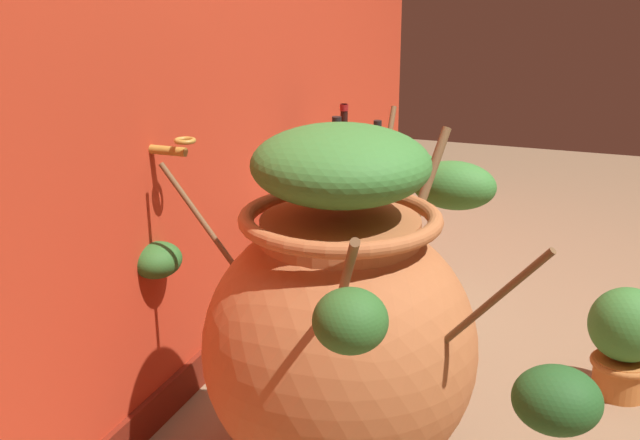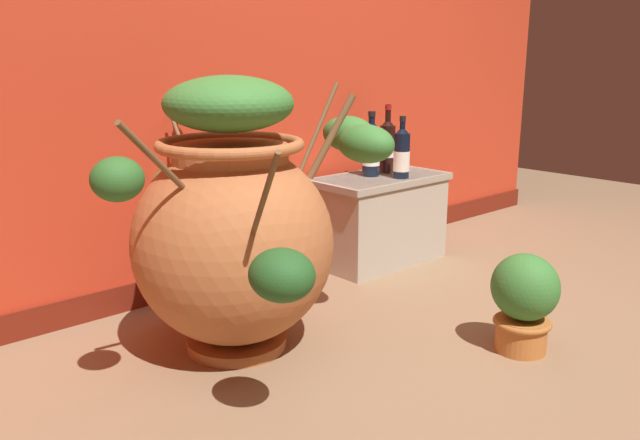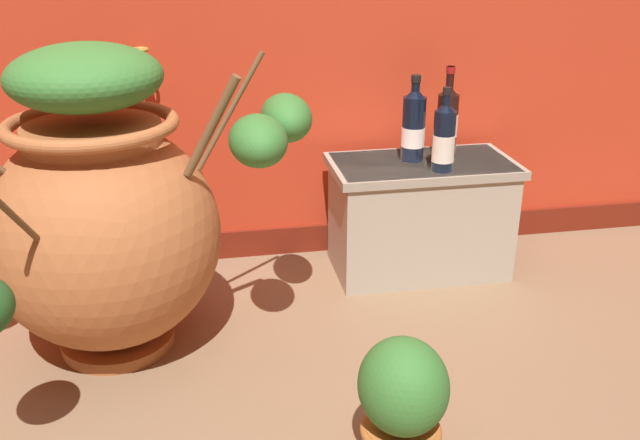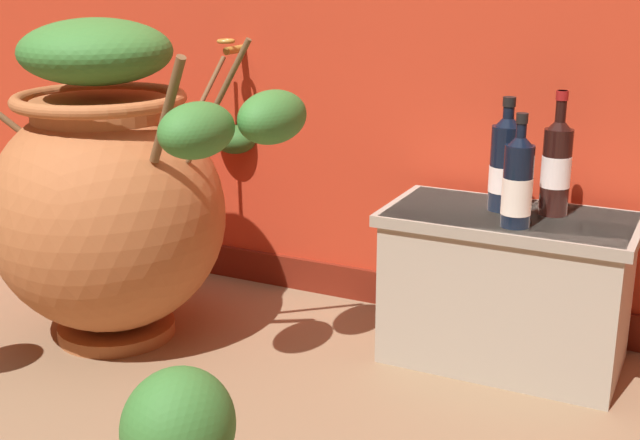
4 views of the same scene
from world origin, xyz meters
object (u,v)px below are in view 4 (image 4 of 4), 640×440
(terracotta_urn, at_px, (108,194))
(wine_bottle_left, at_px, (518,181))
(wine_bottle_middle, at_px, (556,164))
(wine_bottle_right, at_px, (505,162))

(terracotta_urn, bearing_deg, wine_bottle_left, 12.38)
(wine_bottle_middle, distance_m, wine_bottle_right, 0.13)
(wine_bottle_middle, bearing_deg, wine_bottle_left, -113.28)
(wine_bottle_left, height_order, wine_bottle_middle, wine_bottle_middle)
(wine_bottle_middle, relative_size, wine_bottle_right, 1.08)
(terracotta_urn, distance_m, wine_bottle_left, 1.10)
(wine_bottle_right, bearing_deg, wine_bottle_middle, 6.96)
(wine_bottle_left, xyz_separation_m, wine_bottle_middle, (0.06, 0.14, 0.02))
(terracotta_urn, distance_m, wine_bottle_middle, 1.20)
(wine_bottle_left, distance_m, wine_bottle_right, 0.15)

